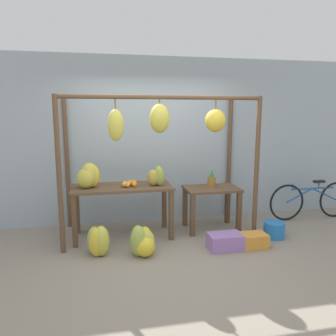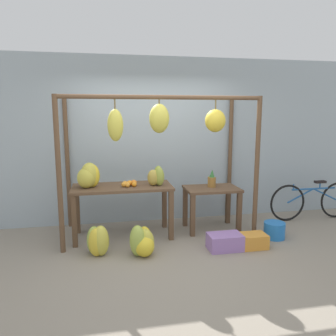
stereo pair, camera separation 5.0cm
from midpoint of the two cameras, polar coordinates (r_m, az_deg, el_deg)
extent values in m
plane|color=gray|center=(4.47, 0.07, -15.26)|extent=(20.00, 20.00, 0.00)
cube|color=#99A8B2|center=(5.63, -3.19, 4.74)|extent=(8.00, 0.08, 2.80)
cylinder|color=brown|center=(4.52, -18.73, -1.38)|extent=(0.07, 0.07, 2.11)
cylinder|color=brown|center=(5.00, 14.90, -0.16)|extent=(0.07, 0.07, 2.11)
cylinder|color=brown|center=(5.55, -17.42, 0.67)|extent=(0.07, 0.07, 2.11)
cylinder|color=brown|center=(5.95, 10.40, 1.53)|extent=(0.07, 0.07, 2.11)
cylinder|color=brown|center=(4.49, -1.08, 12.23)|extent=(2.79, 0.06, 0.06)
cylinder|color=brown|center=(4.41, -9.52, 10.94)|extent=(0.02, 0.02, 0.13)
ellipsoid|color=gold|center=(4.41, -9.42, 7.36)|extent=(0.21, 0.19, 0.43)
cylinder|color=brown|center=(4.47, -1.82, 11.49)|extent=(0.02, 0.02, 0.06)
ellipsoid|color=gold|center=(4.47, -1.80, 8.61)|extent=(0.27, 0.24, 0.39)
cylinder|color=brown|center=(4.67, 8.02, 10.88)|extent=(0.02, 0.02, 0.13)
ellipsoid|color=gold|center=(4.67, 7.96, 8.15)|extent=(0.29, 0.26, 0.32)
cube|color=brown|center=(4.97, -8.25, -3.35)|extent=(1.49, 0.65, 0.04)
cube|color=brown|center=(4.82, -16.28, -8.95)|extent=(0.07, 0.07, 0.75)
cube|color=brown|center=(4.89, 0.28, -8.26)|extent=(0.07, 0.07, 0.75)
cube|color=brown|center=(5.34, -15.81, -7.07)|extent=(0.07, 0.07, 0.75)
cube|color=brown|center=(5.41, -0.94, -6.49)|extent=(0.07, 0.07, 0.75)
cube|color=brown|center=(5.30, 7.33, -3.59)|extent=(0.85, 0.57, 0.04)
cube|color=brown|center=(5.06, 4.03, -8.24)|extent=(0.07, 0.07, 0.65)
cube|color=brown|center=(5.31, 11.97, -7.58)|extent=(0.07, 0.07, 0.65)
cube|color=brown|center=(5.50, 2.71, -6.77)|extent=(0.07, 0.07, 0.65)
cube|color=brown|center=(5.73, 10.09, -6.24)|extent=(0.07, 0.07, 0.65)
ellipsoid|color=yellow|center=(4.93, -13.33, -1.31)|extent=(0.23, 0.21, 0.34)
ellipsoid|color=gold|center=(4.93, -13.79, -1.20)|extent=(0.34, 0.35, 0.37)
ellipsoid|color=gold|center=(4.89, -14.38, -1.73)|extent=(0.34, 0.33, 0.30)
sphere|color=orange|center=(4.87, -6.19, -2.88)|extent=(0.07, 0.07, 0.07)
sphere|color=orange|center=(4.90, -7.45, -2.83)|extent=(0.07, 0.07, 0.07)
sphere|color=orange|center=(4.90, -7.78, -2.75)|extent=(0.09, 0.09, 0.09)
sphere|color=orange|center=(4.95, -6.26, -2.57)|extent=(0.09, 0.09, 0.09)
sphere|color=orange|center=(4.96, -6.94, -2.62)|extent=(0.08, 0.08, 0.08)
sphere|color=orange|center=(4.85, -7.31, -2.97)|extent=(0.07, 0.07, 0.07)
sphere|color=orange|center=(4.87, -7.95, -2.89)|extent=(0.08, 0.08, 0.08)
sphere|color=orange|center=(4.94, -7.02, -2.66)|extent=(0.08, 0.08, 0.08)
sphere|color=orange|center=(4.90, -7.32, -2.82)|extent=(0.07, 0.07, 0.07)
cylinder|color=#A3702D|center=(5.33, 7.27, -2.40)|extent=(0.12, 0.12, 0.16)
cone|color=#337538|center=(5.31, 7.30, -1.13)|extent=(0.09, 0.09, 0.08)
cylinder|color=olive|center=(5.32, 7.36, -2.45)|extent=(0.12, 0.12, 0.16)
cone|color=#337538|center=(5.29, 7.39, -0.94)|extent=(0.09, 0.09, 0.13)
ellipsoid|color=gold|center=(4.52, -11.84, -12.32)|extent=(0.26, 0.28, 0.41)
ellipsoid|color=#9EB247|center=(4.58, -12.96, -12.20)|extent=(0.28, 0.28, 0.39)
ellipsoid|color=gold|center=(4.51, -12.63, -12.56)|extent=(0.23, 0.22, 0.38)
ellipsoid|color=gold|center=(4.48, -4.18, -12.74)|extent=(0.26, 0.24, 0.35)
ellipsoid|color=yellow|center=(4.57, -4.38, -12.24)|extent=(0.26, 0.28, 0.35)
ellipsoid|color=#9EB247|center=(4.43, -5.55, -12.50)|extent=(0.29, 0.29, 0.42)
ellipsoid|color=yellow|center=(4.45, -4.40, -13.38)|extent=(0.31, 0.34, 0.28)
cube|color=#9970B7|center=(4.72, 9.63, -12.52)|extent=(0.47, 0.30, 0.22)
cylinder|color=blue|center=(5.30, 17.73, -10.21)|extent=(0.32, 0.32, 0.24)
torus|color=black|center=(6.66, 26.96, -4.92)|extent=(0.65, 0.04, 0.65)
torus|color=black|center=(6.11, 19.74, -5.68)|extent=(0.65, 0.04, 0.65)
cylinder|color=#235B9E|center=(6.32, 23.65, -3.28)|extent=(0.83, 0.03, 0.03)
cylinder|color=#235B9E|center=(6.49, 25.35, -4.12)|extent=(0.50, 0.03, 0.26)
cylinder|color=#235B9E|center=(6.21, 21.73, -4.46)|extent=(0.50, 0.03, 0.26)
cylinder|color=#235B9E|center=(6.38, 24.58, -2.77)|extent=(0.02, 0.02, 0.10)
cube|color=black|center=(6.37, 24.62, -2.15)|extent=(0.20, 0.08, 0.04)
cylinder|color=#235B9E|center=(6.10, 20.67, -3.06)|extent=(0.02, 0.02, 0.10)
ellipsoid|color=#93A33D|center=(4.96, -1.96, -1.28)|extent=(0.20, 0.20, 0.30)
ellipsoid|color=#93A33D|center=(4.91, -1.73, -1.51)|extent=(0.17, 0.16, 0.28)
ellipsoid|color=#B2993D|center=(4.92, -2.87, -1.69)|extent=(0.18, 0.16, 0.25)
cube|color=orange|center=(4.86, 14.06, -12.15)|extent=(0.42, 0.27, 0.20)
camera|label=1|loc=(0.03, -90.29, -0.05)|focal=35.00mm
camera|label=2|loc=(0.03, 89.71, 0.05)|focal=35.00mm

